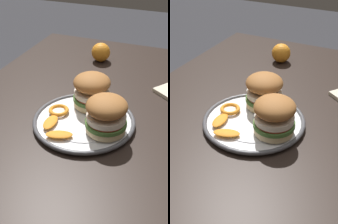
{
  "view_description": "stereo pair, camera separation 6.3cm",
  "coord_description": "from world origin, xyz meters",
  "views": [
    {
      "loc": [
        0.65,
        0.26,
        1.24
      ],
      "look_at": [
        0.02,
        0.02,
        0.78
      ],
      "focal_mm": 47.52,
      "sensor_mm": 36.0,
      "label": 1
    },
    {
      "loc": [
        0.62,
        0.32,
        1.24
      ],
      "look_at": [
        0.02,
        0.02,
        0.78
      ],
      "focal_mm": 47.52,
      "sensor_mm": 36.0,
      "label": 2
    }
  ],
  "objects": [
    {
      "name": "whole_orange",
      "position": [
        -0.4,
        -0.08,
        0.78
      ],
      "size": [
        0.07,
        0.07,
        0.07
      ],
      "primitive_type": "sphere",
      "color": "orange",
      "rests_on": "dining_table"
    },
    {
      "name": "sandwich_half_right",
      "position": [
        0.05,
        0.09,
        0.81
      ],
      "size": [
        0.15,
        0.15,
        0.1
      ],
      "color": "beige",
      "rests_on": "dinner_plate"
    },
    {
      "name": "orange_peel_strip_short",
      "position": [
        0.07,
        -0.06,
        0.77
      ],
      "size": [
        0.07,
        0.04,
        0.01
      ],
      "color": "orange",
      "rests_on": "dinner_plate"
    },
    {
      "name": "orange_peel_strip_long",
      "position": [
        0.11,
        -0.01,
        0.77
      ],
      "size": [
        0.05,
        0.08,
        0.01
      ],
      "color": "orange",
      "rests_on": "dinner_plate"
    },
    {
      "name": "orange_peel_curled",
      "position": [
        0.01,
        -0.06,
        0.77
      ],
      "size": [
        0.06,
        0.06,
        0.01
      ],
      "color": "orange",
      "rests_on": "dinner_plate"
    },
    {
      "name": "dinner_plate",
      "position": [
        0.02,
        0.02,
        0.75
      ],
      "size": [
        0.29,
        0.29,
        0.02
      ],
      "color": "white",
      "rests_on": "dining_table"
    },
    {
      "name": "dining_table",
      "position": [
        0.0,
        0.0,
        0.63
      ],
      "size": [
        1.26,
        0.81,
        0.74
      ],
      "color": "black",
      "rests_on": "ground"
    },
    {
      "name": "sandwich_half_left",
      "position": [
        -0.06,
        0.01,
        0.81
      ],
      "size": [
        0.15,
        0.15,
        0.1
      ],
      "color": "beige",
      "rests_on": "dinner_plate"
    }
  ]
}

